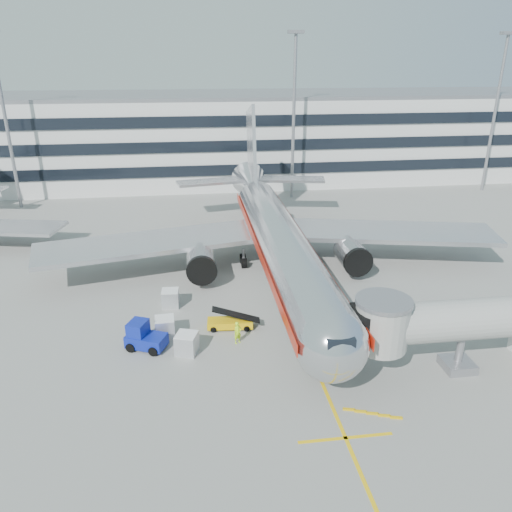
{
  "coord_description": "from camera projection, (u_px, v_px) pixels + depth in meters",
  "views": [
    {
      "loc": [
        -8.74,
        -37.35,
        21.88
      ],
      "look_at": [
        -2.77,
        6.72,
        4.0
      ],
      "focal_mm": 35.0,
      "sensor_mm": 36.0,
      "label": 1
    }
  ],
  "objects": [
    {
      "name": "light_mast_centre",
      "position": [
        294.0,
        104.0,
        77.65
      ],
      "size": [
        2.4,
        1.2,
        25.45
      ],
      "color": "gray",
      "rests_on": "ground"
    },
    {
      "name": "jet_bridge",
      "position": [
        486.0,
        322.0,
        36.3
      ],
      "size": [
        17.8,
        4.5,
        7.0
      ],
      "color": "silver",
      "rests_on": "ground"
    },
    {
      "name": "stop_bar",
      "position": [
        346.0,
        438.0,
        30.71
      ],
      "size": [
        6.0,
        0.25,
        0.01
      ],
      "primitive_type": "cube",
      "color": "yellow",
      "rests_on": "ground"
    },
    {
      "name": "cargo_container_right",
      "position": [
        170.0,
        298.0,
        46.59
      ],
      "size": [
        1.63,
        1.63,
        1.64
      ],
      "color": "silver",
      "rests_on": "ground"
    },
    {
      "name": "cargo_container_left",
      "position": [
        165.0,
        327.0,
        41.62
      ],
      "size": [
        1.66,
        1.66,
        1.68
      ],
      "color": "silver",
      "rests_on": "ground"
    },
    {
      "name": "ramp_worker",
      "position": [
        238.0,
        333.0,
        40.55
      ],
      "size": [
        0.84,
        0.76,
        1.92
      ],
      "primitive_type": "imported",
      "rotation": [
        0.0,
        0.0,
        0.54
      ],
      "color": "#C7FF1A",
      "rests_on": "ground"
    },
    {
      "name": "light_mast_east",
      "position": [
        497.0,
        102.0,
        81.89
      ],
      "size": [
        2.4,
        1.2,
        25.45
      ],
      "color": "gray",
      "rests_on": "ground"
    },
    {
      "name": "terminal",
      "position": [
        234.0,
        136.0,
        93.96
      ],
      "size": [
        150.0,
        24.25,
        15.6
      ],
      "color": "silver",
      "rests_on": "ground"
    },
    {
      "name": "light_mast_west",
      "position": [
        3.0,
        108.0,
        72.29
      ],
      "size": [
        2.4,
        1.2,
        25.45
      ],
      "color": "gray",
      "rests_on": "ground"
    },
    {
      "name": "cargo_container_front",
      "position": [
        187.0,
        343.0,
        39.24
      ],
      "size": [
        2.0,
        2.0,
        1.68
      ],
      "color": "silver",
      "rests_on": "ground"
    },
    {
      "name": "lead_in_line",
      "position": [
        278.0,
        278.0,
        52.78
      ],
      "size": [
        0.25,
        70.0,
        0.01
      ],
      "primitive_type": "cube",
      "color": "yellow",
      "rests_on": "ground"
    },
    {
      "name": "belt_loader",
      "position": [
        230.0,
        322.0,
        42.94
      ],
      "size": [
        4.15,
        1.74,
        1.96
      ],
      "color": "#E3AF09",
      "rests_on": "ground"
    },
    {
      "name": "baggage_tug",
      "position": [
        144.0,
        337.0,
        39.84
      ],
      "size": [
        3.53,
        2.92,
        2.31
      ],
      "color": "#0D1E94",
      "rests_on": "ground"
    },
    {
      "name": "main_jet",
      "position": [
        276.0,
        235.0,
        52.78
      ],
      "size": [
        50.95,
        48.7,
        16.06
      ],
      "color": "silver",
      "rests_on": "ground"
    },
    {
      "name": "ground",
      "position": [
        298.0,
        325.0,
        43.59
      ],
      "size": [
        180.0,
        180.0,
        0.0
      ],
      "primitive_type": "plane",
      "color": "gray",
      "rests_on": "ground"
    }
  ]
}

